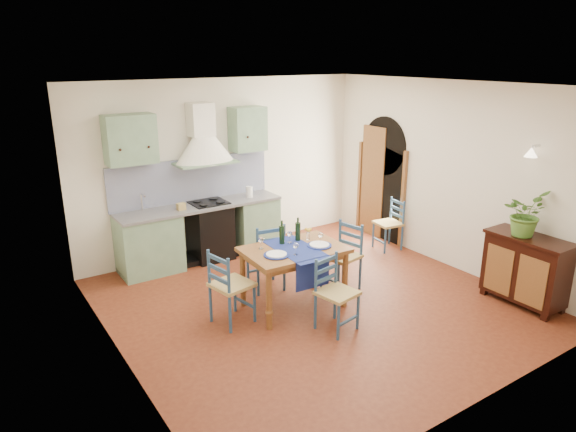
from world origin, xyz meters
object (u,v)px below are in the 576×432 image
object	(u,v)px
dining_table	(294,255)
potted_plant	(525,213)
chair_near	(335,293)
sideboard	(526,268)

from	to	relation	value
dining_table	potted_plant	distance (m)	2.96
chair_near	dining_table	bearing A→B (deg)	96.20
dining_table	potted_plant	bearing A→B (deg)	-31.26
dining_table	potted_plant	xyz separation A→B (m)	(2.49, -1.51, 0.52)
dining_table	sideboard	bearing A→B (deg)	-32.38
chair_near	potted_plant	world-z (taller)	potted_plant
chair_near	potted_plant	bearing A→B (deg)	-17.90
dining_table	chair_near	xyz separation A→B (m)	(0.08, -0.73, -0.25)
sideboard	potted_plant	bearing A→B (deg)	114.82
dining_table	potted_plant	size ratio (longest dim) A/B	2.20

